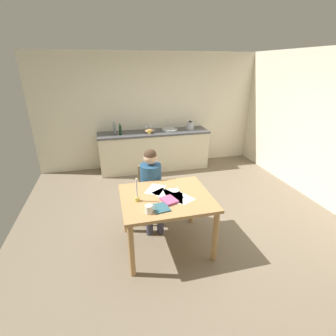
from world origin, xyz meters
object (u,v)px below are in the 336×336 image
person_seated (151,183)px  coffee_mug (149,209)px  sink_unit (170,130)px  wine_glass_near_sink (155,125)px  stovetop_kettle (190,125)px  bottle_oil (115,129)px  chair_at_table (151,190)px  dining_table (166,204)px  wine_glass_back_left (146,126)px  bottle_vinegar (120,130)px  wine_glass_by_kettle (150,126)px  mixing_bowl (149,131)px  candlestick (137,195)px  teacup_on_counter (149,132)px  book_cookery (169,200)px  book_magazine (161,208)px

person_seated → coffee_mug: person_seated is taller
sink_unit → wine_glass_near_sink: size_ratio=2.34×
stovetop_kettle → bottle_oil: bearing=178.1°
chair_at_table → wine_glass_near_sink: wine_glass_near_sink is taller
dining_table → wine_glass_back_left: 2.93m
person_seated → bottle_vinegar: 2.13m
bottle_vinegar → wine_glass_by_kettle: size_ratio=1.60×
person_seated → mixing_bowl: bearing=80.8°
candlestick → wine_glass_back_left: bearing=78.4°
candlestick → chair_at_table: bearing=68.6°
bottle_vinegar → teacup_on_counter: bottle_vinegar is taller
chair_at_table → stovetop_kettle: 2.46m
mixing_bowl → book_cookery: bearing=-95.1°
dining_table → stovetop_kettle: size_ratio=5.23×
teacup_on_counter → candlestick: bearing=-103.5°
candlestick → book_cookery: (0.38, -0.10, -0.07)m
bottle_vinegar → stovetop_kettle: size_ratio=1.12×
book_cookery → wine_glass_near_sink: wine_glass_near_sink is taller
dining_table → coffee_mug: coffee_mug is taller
chair_at_table → teacup_on_counter: 1.95m
chair_at_table → bottle_oil: (-0.42, 2.07, 0.53)m
bottle_oil → mixing_bowl: bearing=-10.0°
dining_table → candlestick: candlestick is taller
chair_at_table → wine_glass_back_left: size_ratio=5.59×
wine_glass_near_sink → teacup_on_counter: 0.35m
candlestick → wine_glass_by_kettle: size_ratio=2.01×
stovetop_kettle → dining_table: bearing=-114.5°
wine_glass_back_left → bottle_vinegar: bearing=-159.3°
book_magazine → sink_unit: (0.88, 3.02, 0.15)m
person_seated → wine_glass_back_left: person_seated is taller
mixing_bowl → stovetop_kettle: 1.00m
book_cookery → sink_unit: size_ratio=0.57×
candlestick → wine_glass_by_kettle: candlestick is taller
sink_unit → coffee_mug: bearing=-108.5°
bottle_vinegar → sink_unit: bearing=4.2°
stovetop_kettle → teacup_on_counter: size_ratio=2.05×
wine_glass_near_sink → wine_glass_back_left: same height
candlestick → wine_glass_by_kettle: bearing=76.7°
sink_unit → dining_table: bearing=-105.3°
teacup_on_counter → sink_unit: bearing=17.1°
book_magazine → wine_glass_near_sink: 3.22m
book_magazine → book_cookery: 0.19m
bottle_oil → mixing_bowl: bottle_oil is taller
book_magazine → stovetop_kettle: 3.32m
candlestick → teacup_on_counter: candlestick is taller
bottle_oil → coffee_mug: bearing=-86.1°
wine_glass_near_sink → bottle_oil: bearing=-174.3°
sink_unit → wine_glass_back_left: bearing=164.6°
candlestick → mixing_bowl: size_ratio=1.46×
stovetop_kettle → candlestick: bearing=-120.4°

